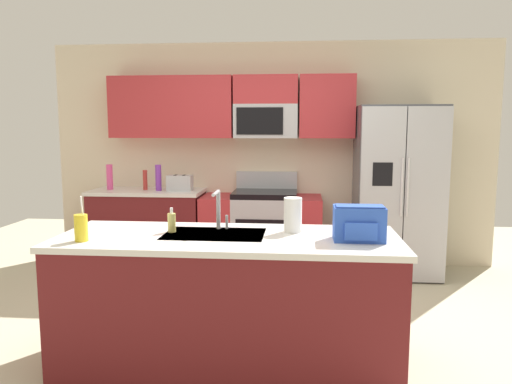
{
  "coord_description": "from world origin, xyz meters",
  "views": [
    {
      "loc": [
        0.35,
        -3.66,
        1.62
      ],
      "look_at": [
        -0.04,
        0.6,
        1.05
      ],
      "focal_mm": 34.15,
      "sensor_mm": 36.0,
      "label": 1
    }
  ],
  "objects_px": {
    "toaster": "(180,183)",
    "bottle_purple": "(158,178)",
    "backpack": "(359,223)",
    "soap_dispenser": "(172,222)",
    "drink_cup_yellow": "(81,228)",
    "paper_towel_roll": "(293,215)",
    "bottle_pink": "(110,177)",
    "sink_faucet": "(218,206)",
    "range_oven": "(262,231)",
    "refrigerator": "(397,191)",
    "pepper_mill": "(145,180)"
  },
  "relations": [
    {
      "from": "bottle_purple",
      "to": "range_oven",
      "type": "bearing_deg",
      "value": 2.3
    },
    {
      "from": "refrigerator",
      "to": "pepper_mill",
      "type": "height_order",
      "value": "refrigerator"
    },
    {
      "from": "backpack",
      "to": "refrigerator",
      "type": "bearing_deg",
      "value": 73.46
    },
    {
      "from": "bottle_pink",
      "to": "soap_dispenser",
      "type": "bearing_deg",
      "value": -59.08
    },
    {
      "from": "toaster",
      "to": "bottle_purple",
      "type": "relative_size",
      "value": 0.94
    },
    {
      "from": "bottle_pink",
      "to": "sink_faucet",
      "type": "height_order",
      "value": "bottle_pink"
    },
    {
      "from": "soap_dispenser",
      "to": "backpack",
      "type": "xyz_separation_m",
      "value": [
        1.26,
        -0.14,
        0.05
      ]
    },
    {
      "from": "bottle_purple",
      "to": "backpack",
      "type": "bearing_deg",
      "value": -49.34
    },
    {
      "from": "soap_dispenser",
      "to": "drink_cup_yellow",
      "type": "bearing_deg",
      "value": -147.45
    },
    {
      "from": "paper_towel_roll",
      "to": "backpack",
      "type": "relative_size",
      "value": 0.75
    },
    {
      "from": "toaster",
      "to": "paper_towel_roll",
      "type": "bearing_deg",
      "value": -57.83
    },
    {
      "from": "bottle_pink",
      "to": "sink_faucet",
      "type": "xyz_separation_m",
      "value": [
        1.64,
        -2.11,
        0.02
      ]
    },
    {
      "from": "bottle_purple",
      "to": "sink_faucet",
      "type": "relative_size",
      "value": 1.05
    },
    {
      "from": "bottle_purple",
      "to": "sink_faucet",
      "type": "bearing_deg",
      "value": -63.18
    },
    {
      "from": "refrigerator",
      "to": "backpack",
      "type": "relative_size",
      "value": 5.78
    },
    {
      "from": "paper_towel_roll",
      "to": "backpack",
      "type": "bearing_deg",
      "value": -27.41
    },
    {
      "from": "range_oven",
      "to": "drink_cup_yellow",
      "type": "bearing_deg",
      "value": -110.44
    },
    {
      "from": "range_oven",
      "to": "refrigerator",
      "type": "bearing_deg",
      "value": -2.76
    },
    {
      "from": "toaster",
      "to": "drink_cup_yellow",
      "type": "xyz_separation_m",
      "value": [
        -0.02,
        -2.5,
        -0.0
      ]
    },
    {
      "from": "soap_dispenser",
      "to": "paper_towel_roll",
      "type": "height_order",
      "value": "paper_towel_roll"
    },
    {
      "from": "refrigerator",
      "to": "backpack",
      "type": "height_order",
      "value": "refrigerator"
    },
    {
      "from": "drink_cup_yellow",
      "to": "soap_dispenser",
      "type": "xyz_separation_m",
      "value": [
        0.5,
        0.32,
        -0.02
      ]
    },
    {
      "from": "paper_towel_roll",
      "to": "soap_dispenser",
      "type": "bearing_deg",
      "value": -174.78
    },
    {
      "from": "toaster",
      "to": "bottle_purple",
      "type": "xyz_separation_m",
      "value": [
        -0.25,
        0.0,
        0.06
      ]
    },
    {
      "from": "range_oven",
      "to": "soap_dispenser",
      "type": "height_order",
      "value": "range_oven"
    },
    {
      "from": "refrigerator",
      "to": "bottle_purple",
      "type": "distance_m",
      "value": 2.68
    },
    {
      "from": "toaster",
      "to": "paper_towel_roll",
      "type": "relative_size",
      "value": 1.17
    },
    {
      "from": "toaster",
      "to": "drink_cup_yellow",
      "type": "distance_m",
      "value": 2.5
    },
    {
      "from": "drink_cup_yellow",
      "to": "backpack",
      "type": "bearing_deg",
      "value": 5.72
    },
    {
      "from": "drink_cup_yellow",
      "to": "soap_dispenser",
      "type": "height_order",
      "value": "drink_cup_yellow"
    },
    {
      "from": "refrigerator",
      "to": "paper_towel_roll",
      "type": "bearing_deg",
      "value": -118.04
    },
    {
      "from": "refrigerator",
      "to": "paper_towel_roll",
      "type": "relative_size",
      "value": 7.71
    },
    {
      "from": "sink_faucet",
      "to": "soap_dispenser",
      "type": "distance_m",
      "value": 0.34
    },
    {
      "from": "toaster",
      "to": "drink_cup_yellow",
      "type": "bearing_deg",
      "value": -90.36
    },
    {
      "from": "range_oven",
      "to": "backpack",
      "type": "height_order",
      "value": "backpack"
    },
    {
      "from": "pepper_mill",
      "to": "sink_faucet",
      "type": "distance_m",
      "value": 2.44
    },
    {
      "from": "toaster",
      "to": "sink_faucet",
      "type": "xyz_separation_m",
      "value": [
        0.8,
        -2.07,
        0.08
      ]
    },
    {
      "from": "toaster",
      "to": "bottle_pink",
      "type": "relative_size",
      "value": 0.96
    },
    {
      "from": "bottle_pink",
      "to": "drink_cup_yellow",
      "type": "xyz_separation_m",
      "value": [
        0.83,
        -2.54,
        -0.06
      ]
    },
    {
      "from": "range_oven",
      "to": "bottle_purple",
      "type": "distance_m",
      "value": 1.33
    },
    {
      "from": "paper_towel_roll",
      "to": "backpack",
      "type": "xyz_separation_m",
      "value": [
        0.42,
        -0.22,
        -0.0
      ]
    },
    {
      "from": "range_oven",
      "to": "paper_towel_roll",
      "type": "distance_m",
      "value": 2.26
    },
    {
      "from": "range_oven",
      "to": "sink_faucet",
      "type": "relative_size",
      "value": 4.82
    },
    {
      "from": "range_oven",
      "to": "bottle_purple",
      "type": "xyz_separation_m",
      "value": [
        -1.18,
        -0.05,
        0.61
      ]
    },
    {
      "from": "drink_cup_yellow",
      "to": "backpack",
      "type": "distance_m",
      "value": 1.77
    },
    {
      "from": "bottle_purple",
      "to": "drink_cup_yellow",
      "type": "relative_size",
      "value": 1.02
    },
    {
      "from": "sink_faucet",
      "to": "range_oven",
      "type": "bearing_deg",
      "value": 86.27
    },
    {
      "from": "bottle_pink",
      "to": "drink_cup_yellow",
      "type": "relative_size",
      "value": 1.01
    },
    {
      "from": "backpack",
      "to": "soap_dispenser",
      "type": "bearing_deg",
      "value": 173.47
    },
    {
      "from": "bottle_purple",
      "to": "paper_towel_roll",
      "type": "bearing_deg",
      "value": -53.24
    }
  ]
}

